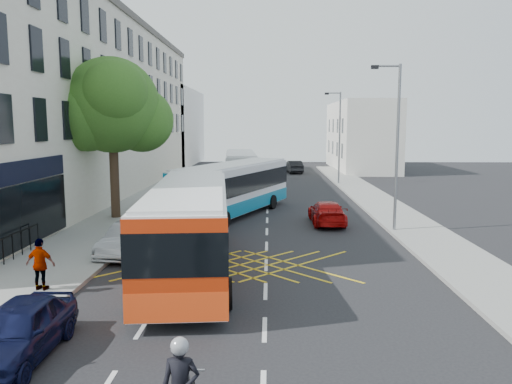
# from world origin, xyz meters

# --- Properties ---
(ground) EXTENTS (120.00, 120.00, 0.00)m
(ground) POSITION_xyz_m (0.00, 0.00, 0.00)
(ground) COLOR black
(ground) RESTS_ON ground
(pavement_left) EXTENTS (5.00, 70.00, 0.15)m
(pavement_left) POSITION_xyz_m (-8.50, 15.00, 0.07)
(pavement_left) COLOR gray
(pavement_left) RESTS_ON ground
(pavement_right) EXTENTS (3.00, 70.00, 0.15)m
(pavement_right) POSITION_xyz_m (7.50, 15.00, 0.07)
(pavement_right) COLOR gray
(pavement_right) RESTS_ON ground
(terrace_main) EXTENTS (8.30, 45.00, 13.50)m
(terrace_main) POSITION_xyz_m (-14.00, 24.49, 6.76)
(terrace_main) COLOR beige
(terrace_main) RESTS_ON ground
(terrace_far) EXTENTS (8.00, 20.00, 10.00)m
(terrace_far) POSITION_xyz_m (-14.00, 55.00, 5.00)
(terrace_far) COLOR silver
(terrace_far) RESTS_ON ground
(building_right) EXTENTS (6.00, 18.00, 8.00)m
(building_right) POSITION_xyz_m (11.00, 48.00, 4.00)
(building_right) COLOR silver
(building_right) RESTS_ON ground
(street_tree) EXTENTS (6.30, 5.70, 8.80)m
(street_tree) POSITION_xyz_m (-8.51, 14.97, 6.29)
(street_tree) COLOR #382619
(street_tree) RESTS_ON pavement_left
(lamp_near) EXTENTS (1.45, 0.15, 8.00)m
(lamp_near) POSITION_xyz_m (6.20, 12.00, 4.62)
(lamp_near) COLOR slate
(lamp_near) RESTS_ON pavement_right
(lamp_far) EXTENTS (1.45, 0.15, 8.00)m
(lamp_far) POSITION_xyz_m (6.20, 32.00, 4.62)
(lamp_far) COLOR slate
(lamp_far) RESTS_ON pavement_right
(railings) EXTENTS (0.08, 5.60, 1.14)m
(railings) POSITION_xyz_m (-9.70, 5.30, 0.72)
(railings) COLOR black
(railings) RESTS_ON pavement_left
(bus_near) EXTENTS (3.69, 11.50, 3.18)m
(bus_near) POSITION_xyz_m (-2.73, 5.05, 1.67)
(bus_near) COLOR silver
(bus_near) RESTS_ON ground
(bus_mid) EXTENTS (6.46, 11.03, 3.06)m
(bus_mid) POSITION_xyz_m (-1.96, 16.58, 1.61)
(bus_mid) COLOR silver
(bus_mid) RESTS_ON ground
(bus_far) EXTENTS (3.29, 10.88, 3.02)m
(bus_far) POSITION_xyz_m (-2.28, 29.55, 1.59)
(bus_far) COLOR silver
(bus_far) RESTS_ON ground
(parked_car_blue) EXTENTS (1.60, 3.91, 1.33)m
(parked_car_blue) POSITION_xyz_m (-5.55, -1.78, 0.66)
(parked_car_blue) COLOR black
(parked_car_blue) RESTS_ON ground
(parked_car_silver) EXTENTS (1.89, 4.10, 1.30)m
(parked_car_silver) POSITION_xyz_m (-5.60, 7.42, 0.65)
(parked_car_silver) COLOR #9C9FA3
(parked_car_silver) RESTS_ON ground
(red_hatchback) EXTENTS (1.82, 4.29, 1.24)m
(red_hatchback) POSITION_xyz_m (3.21, 14.08, 0.62)
(red_hatchback) COLOR #AB0807
(red_hatchback) RESTS_ON ground
(distant_car_grey) EXTENTS (2.31, 4.56, 1.24)m
(distant_car_grey) POSITION_xyz_m (-2.57, 38.55, 0.62)
(distant_car_grey) COLOR #3D3F44
(distant_car_grey) RESTS_ON ground
(distant_car_dark) EXTENTS (1.97, 4.32, 1.38)m
(distant_car_dark) POSITION_xyz_m (2.86, 43.02, 0.69)
(distant_car_dark) COLOR black
(distant_car_dark) RESTS_ON ground
(pedestrian_far) EXTENTS (1.01, 0.53, 1.64)m
(pedestrian_far) POSITION_xyz_m (-7.00, 2.52, 0.97)
(pedestrian_far) COLOR gray
(pedestrian_far) RESTS_ON pavement_left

